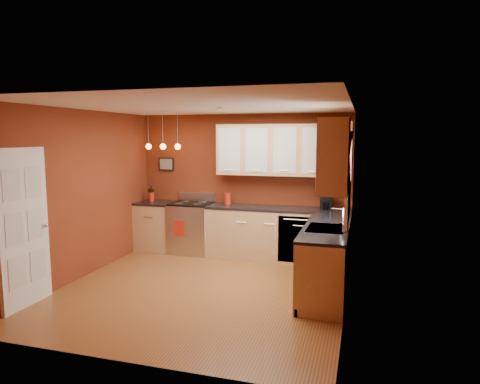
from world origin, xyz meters
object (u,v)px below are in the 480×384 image
(gas_range, at_px, (192,227))
(coffee_maker, at_px, (327,201))
(soap_pump, at_px, (344,225))
(red_canister, at_px, (228,198))
(sink, at_px, (326,230))

(gas_range, bearing_deg, coffee_maker, 1.28)
(gas_range, xyz_separation_m, soap_pump, (2.87, -1.68, 0.55))
(gas_range, relative_size, red_canister, 5.29)
(sink, bearing_deg, gas_range, 150.22)
(gas_range, height_order, sink, sink)
(sink, distance_m, coffee_maker, 1.57)
(gas_range, distance_m, coffee_maker, 2.57)
(gas_range, distance_m, sink, 3.05)
(sink, relative_size, soap_pump, 3.71)
(coffee_maker, bearing_deg, soap_pump, -76.89)
(sink, bearing_deg, coffee_maker, 94.70)
(sink, xyz_separation_m, coffee_maker, (-0.13, 1.56, 0.16))
(red_canister, bearing_deg, soap_pump, -39.43)
(gas_range, bearing_deg, red_canister, 9.80)
(red_canister, bearing_deg, sink, -39.86)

